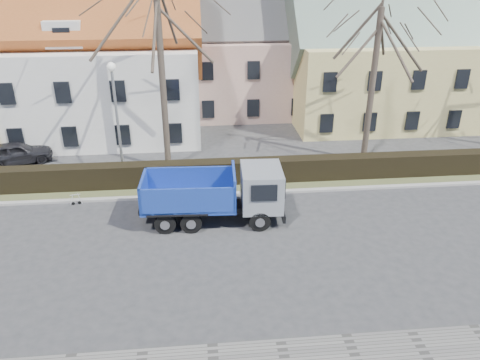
{
  "coord_description": "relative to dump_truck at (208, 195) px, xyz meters",
  "views": [
    {
      "loc": [
        -0.2,
        -17.43,
        11.38
      ],
      "look_at": [
        1.77,
        3.02,
        1.6
      ],
      "focal_mm": 35.0,
      "sensor_mm": 36.0,
      "label": 1
    }
  ],
  "objects": [
    {
      "name": "building_pink",
      "position": [
        3.82,
        17.96,
        2.63
      ],
      "size": [
        10.8,
        8.8,
        8.0
      ],
      "primitive_type": null,
      "color": "tan",
      "rests_on": "ground"
    },
    {
      "name": "tree_2",
      "position": [
        9.82,
        6.46,
        4.13
      ],
      "size": [
        8.0,
        8.0,
        11.0
      ],
      "primitive_type": null,
      "color": "#41372D",
      "rests_on": "ground"
    },
    {
      "name": "building_white",
      "position": [
        -13.18,
        13.96,
        3.38
      ],
      "size": [
        26.8,
        10.8,
        9.5
      ],
      "primitive_type": null,
      "color": "white",
      "rests_on": "ground"
    },
    {
      "name": "building_yellow",
      "position": [
        15.82,
        14.96,
        2.88
      ],
      "size": [
        18.8,
        10.8,
        8.5
      ],
      "primitive_type": null,
      "color": "#DBCA78",
      "rests_on": "ground"
    },
    {
      "name": "streetlight",
      "position": [
        -4.6,
        4.96,
        1.97
      ],
      "size": [
        0.52,
        0.52,
        6.69
      ],
      "primitive_type": null,
      "color": "#959697",
      "rests_on": "ground"
    },
    {
      "name": "parked_car_a",
      "position": [
        -11.36,
        8.01,
        -0.68
      ],
      "size": [
        4.37,
        2.86,
        1.38
      ],
      "primitive_type": "imported",
      "rotation": [
        0.0,
        0.0,
        1.9
      ],
      "color": "black",
      "rests_on": "ground"
    },
    {
      "name": "tree_1",
      "position": [
        -2.18,
        6.46,
        4.95
      ],
      "size": [
        9.2,
        9.2,
        12.65
      ],
      "primitive_type": null,
      "color": "#41372D",
      "rests_on": "ground"
    },
    {
      "name": "ground",
      "position": [
        -0.18,
        -2.04,
        -1.37
      ],
      "size": [
        120.0,
        120.0,
        0.0
      ],
      "primitive_type": "plane",
      "color": "#333335"
    },
    {
      "name": "hedge",
      "position": [
        -0.18,
        3.96,
        -0.72
      ],
      "size": [
        60.0,
        0.9,
        1.3
      ],
      "primitive_type": "cube",
      "color": "black",
      "rests_on": "ground"
    },
    {
      "name": "grass_strip",
      "position": [
        -0.18,
        4.16,
        -1.32
      ],
      "size": [
        80.0,
        3.0,
        0.1
      ],
      "primitive_type": "cube",
      "color": "#4B512E",
      "rests_on": "ground"
    },
    {
      "name": "cart_frame",
      "position": [
        -6.87,
        2.18,
        -1.04
      ],
      "size": [
        0.79,
        0.56,
        0.65
      ],
      "primitive_type": null,
      "rotation": [
        0.0,
        0.0,
        0.23
      ],
      "color": "silver",
      "rests_on": "ground"
    },
    {
      "name": "dump_truck",
      "position": [
        0.0,
        0.0,
        0.0
      ],
      "size": [
        6.95,
        2.84,
        2.74
      ],
      "primitive_type": null,
      "rotation": [
        0.0,
        0.0,
        -0.04
      ],
      "color": "navy",
      "rests_on": "ground"
    },
    {
      "name": "curb_far",
      "position": [
        -0.18,
        2.56,
        -1.31
      ],
      "size": [
        80.0,
        0.3,
        0.12
      ],
      "primitive_type": "cube",
      "color": "#9A9793",
      "rests_on": "ground"
    }
  ]
}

